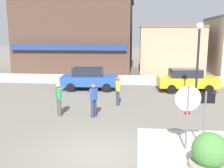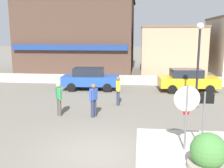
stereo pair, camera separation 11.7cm
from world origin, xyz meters
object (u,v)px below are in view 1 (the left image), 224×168
(one_way_sign, at_px, (205,115))
(planter, at_px, (210,156))
(parked_car_nearest, at_px, (90,78))
(pedestrian_crossing_far, at_px, (94,99))
(pedestrian_crossing_near, at_px, (59,98))
(stop_sign, at_px, (187,109))
(lamp_post, at_px, (198,52))
(parked_car_second, at_px, (187,80))
(pedestrian_kerb_side, at_px, (118,90))

(one_way_sign, bearing_deg, planter, -96.03)
(parked_car_nearest, height_order, pedestrian_crossing_far, pedestrian_crossing_far)
(planter, height_order, pedestrian_crossing_near, pedestrian_crossing_near)
(one_way_sign, xyz_separation_m, parked_car_nearest, (-5.57, 9.81, -0.52))
(stop_sign, xyz_separation_m, lamp_post, (1.54, 5.87, 1.44))
(one_way_sign, height_order, pedestrian_crossing_far, one_way_sign)
(lamp_post, height_order, parked_car_nearest, lamp_post)
(parked_car_second, bearing_deg, one_way_sign, -97.02)
(one_way_sign, relative_size, lamp_post, 0.46)
(parked_car_second, bearing_deg, pedestrian_crossing_near, -138.32)
(one_way_sign, xyz_separation_m, lamp_post, (0.98, 5.83, 1.63))
(stop_sign, height_order, one_way_sign, stop_sign)
(lamp_post, xyz_separation_m, parked_car_second, (0.25, 4.13, -2.15))
(pedestrian_crossing_near, height_order, pedestrian_crossing_far, same)
(pedestrian_crossing_near, bearing_deg, pedestrian_kerb_side, 39.35)
(planter, bearing_deg, pedestrian_crossing_far, 129.92)
(stop_sign, xyz_separation_m, pedestrian_crossing_near, (-5.37, 3.63, -0.65))
(pedestrian_crossing_far, bearing_deg, pedestrian_crossing_near, 178.18)
(stop_sign, relative_size, parked_car_nearest, 0.56)
(planter, xyz_separation_m, parked_car_nearest, (-5.43, 11.15, 0.25))
(stop_sign, xyz_separation_m, parked_car_second, (1.78, 9.99, -0.71))
(planter, relative_size, pedestrian_kerb_side, 0.76)
(planter, height_order, parked_car_second, parked_car_second)
(one_way_sign, distance_m, pedestrian_kerb_side, 6.65)
(lamp_post, bearing_deg, parked_car_nearest, 148.68)
(pedestrian_crossing_near, xyz_separation_m, pedestrian_kerb_side, (2.68, 2.19, 0.00))
(parked_car_nearest, bearing_deg, parked_car_second, 1.17)
(lamp_post, relative_size, pedestrian_kerb_side, 2.82)
(parked_car_nearest, height_order, parked_car_second, same)
(parked_car_nearest, relative_size, pedestrian_kerb_side, 2.53)
(lamp_post, relative_size, parked_car_nearest, 1.12)
(parked_car_nearest, bearing_deg, pedestrian_kerb_side, -60.01)
(pedestrian_crossing_near, bearing_deg, parked_car_second, 41.68)
(one_way_sign, relative_size, parked_car_nearest, 0.52)
(stop_sign, height_order, pedestrian_kerb_side, stop_sign)
(stop_sign, height_order, pedestrian_crossing_far, stop_sign)
(lamp_post, bearing_deg, pedestrian_crossing_far, -156.19)
(pedestrian_crossing_far, bearing_deg, one_way_sign, -39.97)
(stop_sign, bearing_deg, parked_car_nearest, 116.98)
(one_way_sign, height_order, parked_car_nearest, one_way_sign)
(parked_car_second, bearing_deg, parked_car_nearest, -178.83)
(parked_car_second, distance_m, pedestrian_kerb_side, 6.12)
(one_way_sign, bearing_deg, pedestrian_kerb_side, 119.30)
(parked_car_nearest, xyz_separation_m, pedestrian_crossing_near, (-0.35, -6.23, 0.06))
(pedestrian_kerb_side, bearing_deg, planter, -66.44)
(planter, distance_m, parked_car_nearest, 12.41)
(one_way_sign, bearing_deg, stop_sign, -175.84)
(parked_car_nearest, relative_size, pedestrian_crossing_far, 2.53)
(parked_car_nearest, height_order, pedestrian_kerb_side, pedestrian_kerb_side)
(one_way_sign, height_order, lamp_post, lamp_post)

